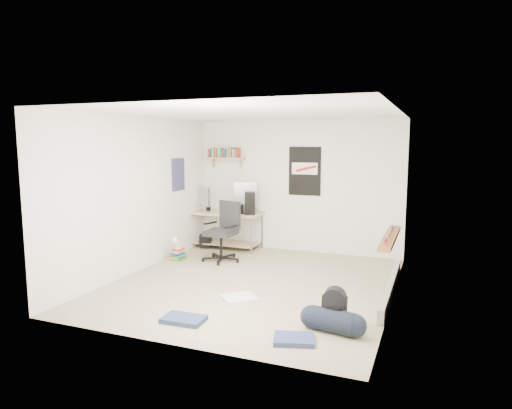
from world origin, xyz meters
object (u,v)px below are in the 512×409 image
at_px(backpack, 334,312).
at_px(duffel_bag, 333,320).
at_px(book_stack, 178,252).
at_px(desk, 223,229).
at_px(office_chair, 221,234).

relative_size(backpack, duffel_bag, 0.71).
bearing_deg(book_stack, desk, 75.53).
relative_size(office_chair, book_stack, 2.33).
bearing_deg(book_stack, duffel_bag, -32.42).
bearing_deg(desk, book_stack, -90.72).
bearing_deg(duffel_bag, backpack, 102.24).
height_order(backpack, duffel_bag, duffel_bag).
xyz_separation_m(backpack, book_stack, (-3.22, 1.95, -0.05)).
bearing_deg(book_stack, office_chair, 20.31).
relative_size(backpack, book_stack, 0.80).
bearing_deg(office_chair, backpack, -22.03).
distance_m(duffel_bag, book_stack, 3.83).
height_order(desk, office_chair, office_chair).
bearing_deg(duffel_bag, desk, 141.05).
bearing_deg(backpack, duffel_bag, -90.90).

